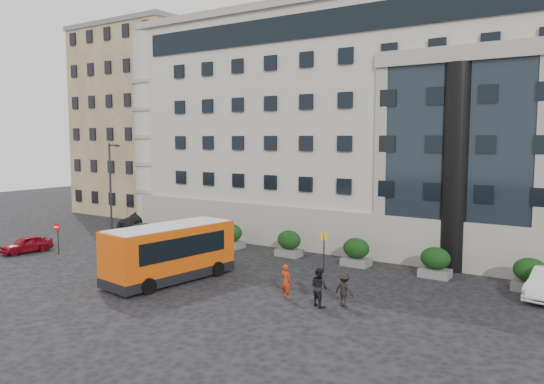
{
  "coord_description": "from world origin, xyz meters",
  "views": [
    {
      "loc": [
        20.86,
        -23.72,
        8.39
      ],
      "look_at": [
        2.41,
        3.81,
        5.0
      ],
      "focal_mm": 35.0,
      "sensor_mm": 36.0,
      "label": 1
    }
  ],
  "objects_px": {
    "minibus": "(170,250)",
    "parked_car_b": "(141,233)",
    "no_entry_sign": "(57,232)",
    "pedestrian_c": "(344,290)",
    "hedge_b": "(289,243)",
    "street_lamp": "(111,190)",
    "hedge_e": "(530,274)",
    "parked_car_d": "(187,216)",
    "red_truck": "(216,208)",
    "parked_car_c": "(142,219)",
    "hedge_c": "(356,252)",
    "bus_stop_sign": "(324,245)",
    "pedestrian_b": "(319,287)",
    "parked_car_a": "(26,244)",
    "hedge_a": "(232,236)",
    "hedge_d": "(435,262)",
    "pedestrian_a": "(286,281)"
  },
  "relations": [
    {
      "from": "hedge_e",
      "to": "minibus",
      "type": "xyz_separation_m",
      "value": [
        -17.95,
        -9.47,
        0.89
      ]
    },
    {
      "from": "hedge_c",
      "to": "pedestrian_b",
      "type": "height_order",
      "value": "pedestrian_b"
    },
    {
      "from": "pedestrian_a",
      "to": "bus_stop_sign",
      "type": "bearing_deg",
      "value": -68.78
    },
    {
      "from": "hedge_b",
      "to": "street_lamp",
      "type": "distance_m",
      "value": 14.41
    },
    {
      "from": "pedestrian_b",
      "to": "red_truck",
      "type": "bearing_deg",
      "value": -15.69
    },
    {
      "from": "no_entry_sign",
      "to": "parked_car_a",
      "type": "distance_m",
      "value": 2.84
    },
    {
      "from": "pedestrian_c",
      "to": "bus_stop_sign",
      "type": "bearing_deg",
      "value": -42.01
    },
    {
      "from": "red_truck",
      "to": "parked_car_b",
      "type": "distance_m",
      "value": 11.74
    },
    {
      "from": "hedge_d",
      "to": "pedestrian_a",
      "type": "height_order",
      "value": "hedge_d"
    },
    {
      "from": "pedestrian_a",
      "to": "pedestrian_c",
      "type": "xyz_separation_m",
      "value": [
        3.15,
        0.48,
        -0.06
      ]
    },
    {
      "from": "street_lamp",
      "to": "parked_car_d",
      "type": "distance_m",
      "value": 13.08
    },
    {
      "from": "no_entry_sign",
      "to": "parked_car_d",
      "type": "xyz_separation_m",
      "value": [
        -2.41,
        16.08,
        -1.04
      ]
    },
    {
      "from": "hedge_b",
      "to": "pedestrian_b",
      "type": "height_order",
      "value": "pedestrian_b"
    },
    {
      "from": "parked_car_b",
      "to": "pedestrian_c",
      "type": "height_order",
      "value": "pedestrian_c"
    },
    {
      "from": "parked_car_a",
      "to": "hedge_e",
      "type": "bearing_deg",
      "value": 24.95
    },
    {
      "from": "bus_stop_sign",
      "to": "hedge_e",
      "type": "bearing_deg",
      "value": 13.92
    },
    {
      "from": "hedge_e",
      "to": "parked_car_d",
      "type": "height_order",
      "value": "hedge_e"
    },
    {
      "from": "hedge_c",
      "to": "hedge_e",
      "type": "distance_m",
      "value": 10.4
    },
    {
      "from": "hedge_e",
      "to": "pedestrian_a",
      "type": "bearing_deg",
      "value": -140.6
    },
    {
      "from": "parked_car_d",
      "to": "pedestrian_b",
      "type": "height_order",
      "value": "pedestrian_b"
    },
    {
      "from": "hedge_b",
      "to": "street_lamp",
      "type": "xyz_separation_m",
      "value": [
        -13.14,
        -4.8,
        3.44
      ]
    },
    {
      "from": "red_truck",
      "to": "parked_car_c",
      "type": "bearing_deg",
      "value": -115.26
    },
    {
      "from": "hedge_d",
      "to": "hedge_e",
      "type": "bearing_deg",
      "value": 0.0
    },
    {
      "from": "bus_stop_sign",
      "to": "parked_car_b",
      "type": "height_order",
      "value": "bus_stop_sign"
    },
    {
      "from": "bus_stop_sign",
      "to": "parked_car_d",
      "type": "bearing_deg",
      "value": 154.36
    },
    {
      "from": "street_lamp",
      "to": "parked_car_c",
      "type": "height_order",
      "value": "street_lamp"
    },
    {
      "from": "parked_car_b",
      "to": "parked_car_a",
      "type": "bearing_deg",
      "value": -109.36
    },
    {
      "from": "hedge_e",
      "to": "no_entry_sign",
      "type": "bearing_deg",
      "value": -163.48
    },
    {
      "from": "no_entry_sign",
      "to": "parked_car_a",
      "type": "xyz_separation_m",
      "value": [
        -2.47,
        -0.92,
        -1.04
      ]
    },
    {
      "from": "hedge_c",
      "to": "parked_car_d",
      "type": "xyz_separation_m",
      "value": [
        -21.81,
        7.24,
        -0.31
      ]
    },
    {
      "from": "hedge_b",
      "to": "no_entry_sign",
      "type": "xyz_separation_m",
      "value": [
        -14.2,
        -8.84,
        0.72
      ]
    },
    {
      "from": "street_lamp",
      "to": "minibus",
      "type": "xyz_separation_m",
      "value": [
        10.79,
        -4.67,
        -2.55
      ]
    },
    {
      "from": "red_truck",
      "to": "parked_car_c",
      "type": "distance_m",
      "value": 7.41
    },
    {
      "from": "hedge_c",
      "to": "pedestrian_c",
      "type": "xyz_separation_m",
      "value": [
        3.1,
        -8.1,
        -0.08
      ]
    },
    {
      "from": "minibus",
      "to": "parked_car_b",
      "type": "bearing_deg",
      "value": 152.95
    },
    {
      "from": "hedge_a",
      "to": "hedge_b",
      "type": "height_order",
      "value": "same"
    },
    {
      "from": "bus_stop_sign",
      "to": "parked_car_b",
      "type": "bearing_deg",
      "value": 178.47
    },
    {
      "from": "hedge_b",
      "to": "hedge_e",
      "type": "bearing_deg",
      "value": 0.0
    },
    {
      "from": "street_lamp",
      "to": "pedestrian_b",
      "type": "relative_size",
      "value": 4.07
    },
    {
      "from": "street_lamp",
      "to": "pedestrian_c",
      "type": "height_order",
      "value": "street_lamp"
    },
    {
      "from": "parked_car_b",
      "to": "pedestrian_c",
      "type": "xyz_separation_m",
      "value": [
        21.0,
        -5.75,
        0.15
      ]
    },
    {
      "from": "hedge_b",
      "to": "parked_car_b",
      "type": "height_order",
      "value": "hedge_b"
    },
    {
      "from": "hedge_a",
      "to": "parked_car_a",
      "type": "bearing_deg",
      "value": -139.62
    },
    {
      "from": "pedestrian_c",
      "to": "minibus",
      "type": "bearing_deg",
      "value": 18.24
    },
    {
      "from": "hedge_a",
      "to": "hedge_d",
      "type": "xyz_separation_m",
      "value": [
        15.6,
        0.0,
        0.0
      ]
    },
    {
      "from": "street_lamp",
      "to": "red_truck",
      "type": "distance_m",
      "value": 14.41
    },
    {
      "from": "hedge_c",
      "to": "hedge_d",
      "type": "distance_m",
      "value": 5.2
    },
    {
      "from": "hedge_a",
      "to": "bus_stop_sign",
      "type": "height_order",
      "value": "bus_stop_sign"
    },
    {
      "from": "no_entry_sign",
      "to": "pedestrian_c",
      "type": "height_order",
      "value": "no_entry_sign"
    },
    {
      "from": "pedestrian_c",
      "to": "pedestrian_a",
      "type": "bearing_deg",
      "value": 19.59
    }
  ]
}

